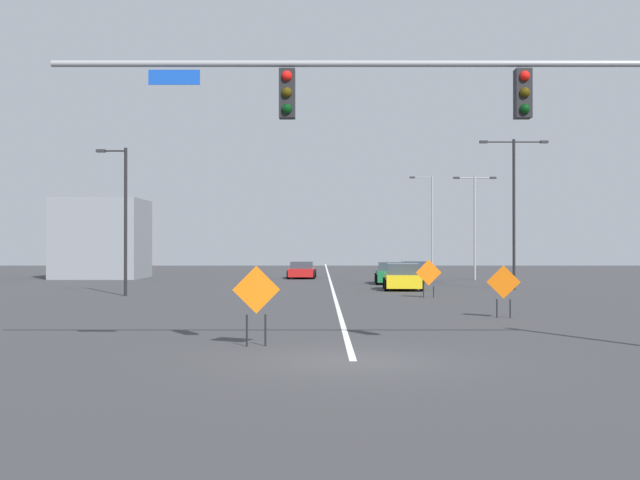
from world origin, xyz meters
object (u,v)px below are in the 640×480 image
car_blue_approaching (418,272)px  car_yellow_far (406,277)px  traffic_signal_assembly (518,117)px  street_lamp_mid_left (478,218)px  construction_sign_right_shoulder (260,295)px  street_lamp_near_right (127,214)px  construction_sign_median_near (507,285)px  car_green_passing (394,274)px  car_red_near (305,270)px  street_lamp_near_left (518,200)px  construction_sign_left_shoulder (432,274)px  street_lamp_far_right (434,220)px

car_blue_approaching → car_yellow_far: 11.59m
traffic_signal_assembly → car_blue_approaching: bearing=86.4°
street_lamp_mid_left → construction_sign_right_shoulder: street_lamp_mid_left is taller
street_lamp_near_right → construction_sign_median_near: 20.05m
street_lamp_near_right → car_green_passing: 19.12m
street_lamp_mid_left → construction_sign_right_shoulder: size_ratio=3.79×
construction_sign_right_shoulder → street_lamp_mid_left: bearing=71.5°
street_lamp_mid_left → car_red_near: 13.35m
traffic_signal_assembly → car_blue_approaching: traffic_signal_assembly is taller
traffic_signal_assembly → car_green_passing: bearing=89.3°
street_lamp_near_right → street_lamp_near_left: street_lamp_near_left is taller
car_red_near → traffic_signal_assembly: bearing=-82.8°
construction_sign_left_shoulder → car_green_passing: size_ratio=0.42×
traffic_signal_assembly → car_red_near: (-5.49, 43.23, -4.61)m
car_red_near → construction_sign_right_shoulder: bearing=-90.3°
street_lamp_near_right → car_red_near: 22.91m
street_lamp_near_right → construction_sign_right_shoulder: bearing=-67.6°
street_lamp_near_right → car_yellow_far: 15.50m
car_red_near → car_yellow_far: car_yellow_far is taller
street_lamp_far_right → car_blue_approaching: size_ratio=2.06×
street_lamp_near_right → construction_sign_median_near: (15.88, -11.91, -2.88)m
street_lamp_near_right → car_yellow_far: bearing=20.2°
car_green_passing → car_yellow_far: car_yellow_far is taller
construction_sign_median_near → car_blue_approaching: 28.57m
traffic_signal_assembly → car_yellow_far: 27.75m
construction_sign_median_near → car_yellow_far: construction_sign_median_near is taller
street_lamp_near_left → car_red_near: street_lamp_near_left is taller
street_lamp_mid_left → construction_sign_right_shoulder: (-12.62, -37.64, -3.16)m
construction_sign_right_shoulder → construction_sign_left_shoulder: 19.37m
car_blue_approaching → car_green_passing: bearing=-115.2°
traffic_signal_assembly → street_lamp_far_right: size_ratio=1.82×
car_red_near → construction_sign_left_shoulder: bearing=-73.9°
street_lamp_near_left → construction_sign_left_shoulder: bearing=-129.5°
construction_sign_left_shoulder → car_red_near: size_ratio=0.40×
construction_sign_median_near → traffic_signal_assembly: bearing=-101.7°
street_lamp_near_left → car_blue_approaching: street_lamp_near_left is taller
street_lamp_far_right → car_blue_approaching: bearing=-103.1°
street_lamp_far_right → construction_sign_median_near: size_ratio=4.68×
car_green_passing → car_yellow_far: bearing=-89.8°
street_lamp_far_right → street_lamp_near_left: (1.48, -23.01, 0.37)m
street_lamp_far_right → car_green_passing: (-4.78, -16.16, -3.97)m
car_green_passing → street_lamp_near_right: bearing=-138.9°
construction_sign_right_shoulder → construction_sign_left_shoulder: size_ratio=1.10×
car_green_passing → street_lamp_near_left: bearing=-47.6°
street_lamp_mid_left → car_yellow_far: bearing=-116.8°
street_lamp_far_right → car_yellow_far: (-4.76, -23.29, -3.92)m
street_lamp_far_right → car_yellow_far: 24.09m
street_lamp_mid_left → construction_sign_right_shoulder: 39.83m
construction_sign_left_shoulder → construction_sign_right_shoulder: bearing=-110.2°
street_lamp_near_right → construction_sign_left_shoulder: 15.09m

